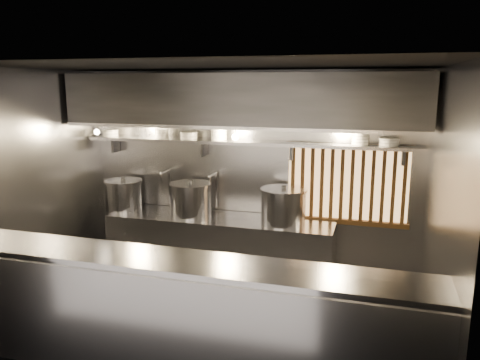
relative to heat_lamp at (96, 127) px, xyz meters
The scene contains 23 objects.
floor 2.93m from the heat_lamp, 24.14° to the right, with size 4.50×4.50×0.00m, color black.
ceiling 2.21m from the heat_lamp, 24.14° to the right, with size 4.50×4.50×0.00m, color black.
wall_back 2.11m from the heat_lamp, 18.89° to the left, with size 4.50×4.50×0.00m, color gray.
wall_left 1.14m from the heat_lamp, 112.49° to the right, with size 3.00×3.00×0.00m, color gray.
wall_right 4.29m from the heat_lamp, 11.59° to the right, with size 3.00×3.00×0.00m, color gray.
serving_counter 3.02m from the heat_lamp, 43.63° to the right, with size 4.50×0.56×1.13m.
cooking_bench 2.29m from the heat_lamp, ahead, with size 3.00×0.70×0.90m, color #A0A0A5.
bowl_shelf 1.96m from the heat_lamp, 13.90° to the left, with size 4.40×0.34×0.04m, color #A0A0A5.
exhaust_hood 1.95m from the heat_lamp, ahead, with size 4.40×0.81×0.65m.
wood_screen 3.33m from the heat_lamp, 10.68° to the left, with size 1.56×0.09×1.04m.
faucet_left 1.18m from the heat_lamp, 34.60° to the left, with size 0.04×0.30×0.50m.
faucet_right 1.71m from the heat_lamp, 19.61° to the left, with size 0.04×0.30×0.50m.
heat_lamp is the anchor object (origin of this frame).
pendant_bulb 1.83m from the heat_lamp, 11.00° to the left, with size 0.09×0.09×0.19m.
stock_pot_left 1.02m from the heat_lamp, 56.42° to the left, with size 0.66×0.66×0.46m.
stock_pot_mid 1.55m from the heat_lamp, 12.76° to the left, with size 0.60×0.60×0.48m.
stock_pot_right 2.64m from the heat_lamp, ahead, with size 0.77×0.77×0.49m.
bowl_stack_0 0.49m from the heat_lamp, 99.14° to the left, with size 0.23×0.23×0.09m.
bowl_stack_1 0.86m from the heat_lamp, 33.21° to the left, with size 0.21×0.21×0.13m.
bowl_stack_2 1.21m from the heat_lamp, 22.88° to the left, with size 0.24×0.24×0.09m.
bowl_stack_3 1.61m from the heat_lamp, 17.00° to the left, with size 0.23×0.23×0.17m.
bowl_stack_4 3.37m from the heat_lamp, ahead, with size 0.22×0.22×0.17m.
bowl_stack_5 3.70m from the heat_lamp, ahead, with size 0.24×0.24×0.09m.
Camera 1 is at (1.61, -4.48, 2.63)m, focal length 35.00 mm.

